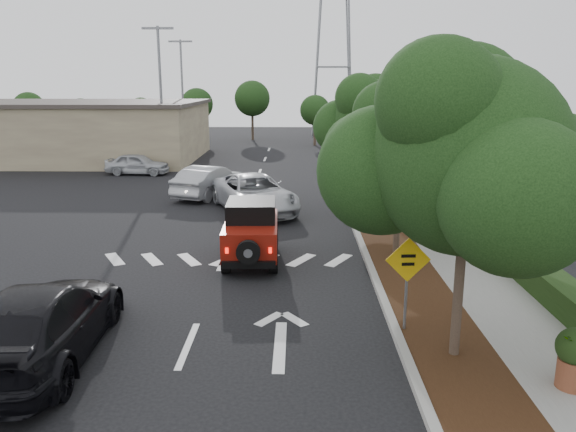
{
  "coord_description": "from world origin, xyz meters",
  "views": [
    {
      "loc": [
        2.35,
        -11.12,
        5.57
      ],
      "look_at": [
        2.13,
        3.0,
        2.18
      ],
      "focal_mm": 35.0,
      "sensor_mm": 36.0,
      "label": 1
    }
  ],
  "objects_px": {
    "silver_suv_ahead": "(254,194)",
    "black_suv_oncoming": "(40,322)",
    "speed_hump_sign": "(407,271)",
    "red_jeep": "(252,230)"
  },
  "relations": [
    {
      "from": "red_jeep",
      "to": "speed_hump_sign",
      "type": "height_order",
      "value": "speed_hump_sign"
    },
    {
      "from": "speed_hump_sign",
      "to": "silver_suv_ahead",
      "type": "bearing_deg",
      "value": 105.69
    },
    {
      "from": "red_jeep",
      "to": "silver_suv_ahead",
      "type": "relative_size",
      "value": 0.65
    },
    {
      "from": "black_suv_oncoming",
      "to": "speed_hump_sign",
      "type": "xyz_separation_m",
      "value": [
        7.66,
        1.3,
        0.69
      ]
    },
    {
      "from": "red_jeep",
      "to": "speed_hump_sign",
      "type": "bearing_deg",
      "value": -56.22
    },
    {
      "from": "silver_suv_ahead",
      "to": "speed_hump_sign",
      "type": "relative_size",
      "value": 2.7
    },
    {
      "from": "red_jeep",
      "to": "black_suv_oncoming",
      "type": "xyz_separation_m",
      "value": [
        -3.77,
        -6.72,
        -0.16
      ]
    },
    {
      "from": "red_jeep",
      "to": "silver_suv_ahead",
      "type": "bearing_deg",
      "value": 91.66
    },
    {
      "from": "red_jeep",
      "to": "black_suv_oncoming",
      "type": "relative_size",
      "value": 0.68
    },
    {
      "from": "silver_suv_ahead",
      "to": "black_suv_oncoming",
      "type": "bearing_deg",
      "value": -124.92
    }
  ]
}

